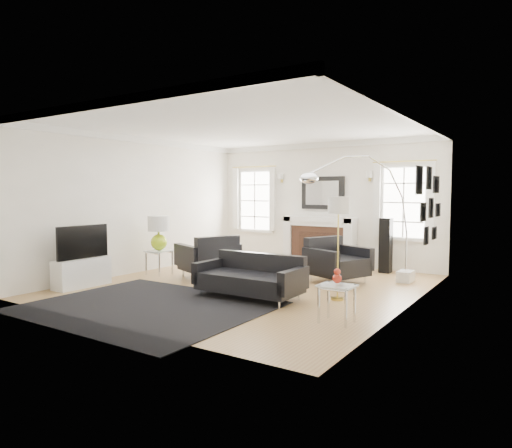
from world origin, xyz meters
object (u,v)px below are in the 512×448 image
Objects in this scene: fireplace at (319,241)px; gourd_lamp at (159,231)px; armchair_left at (209,258)px; sofa at (251,278)px; armchair_right at (335,262)px; coffee_table at (248,264)px; arc_floor_lamp at (359,212)px.

fireplace is 2.44× the size of gourd_lamp.
fireplace reaches higher than armchair_left.
sofa is (0.50, -3.53, -0.24)m from fireplace.
sofa is 1.37× the size of armchair_right.
coffee_table is 1.25× the size of gourd_lamp.
coffee_table is (-0.16, -2.66, -0.19)m from fireplace.
gourd_lamp is (-1.10, -0.26, 0.51)m from armchair_left.
arc_floor_lamp is (3.69, 1.37, 0.42)m from gourd_lamp.
sofa is 1.85m from armchair_left.
gourd_lamp reaches higher than fireplace.
armchair_right is 0.52× the size of arc_floor_lamp.
sofa is at bearing -52.81° from coffee_table.
sofa is at bearing -30.04° from armchair_left.
coffee_table is (-0.66, 0.86, 0.05)m from sofa.
fireplace is at bearing 98.07° from sofa.
sofa is 1.09m from coffee_table.
armchair_left is 1.23m from gourd_lamp.
armchair_left is 1.49× the size of coffee_table.
armchair_left is 1.03× the size of armchair_right.
fireplace is 1.31× the size of armchair_left.
armchair_right is at bearing -55.77° from fireplace.
fireplace is 1.95× the size of coffee_table.
gourd_lamp is (-2.04, -0.20, 0.54)m from coffee_table.
armchair_right is (0.60, 1.91, 0.07)m from sofa.
arc_floor_lamp is at bearing 18.53° from armchair_right.
armchair_right is at bearing 20.52° from gourd_lamp.
arc_floor_lamp reaches higher than armchair_right.
sofa is at bearing -116.01° from arc_floor_lamp.
arc_floor_lamp is at bearing 63.99° from sofa.
arc_floor_lamp is (0.99, 2.04, 1.00)m from sofa.
arc_floor_lamp is (0.39, 0.13, 0.93)m from armchair_right.
arc_floor_lamp reaches higher than armchair_left.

